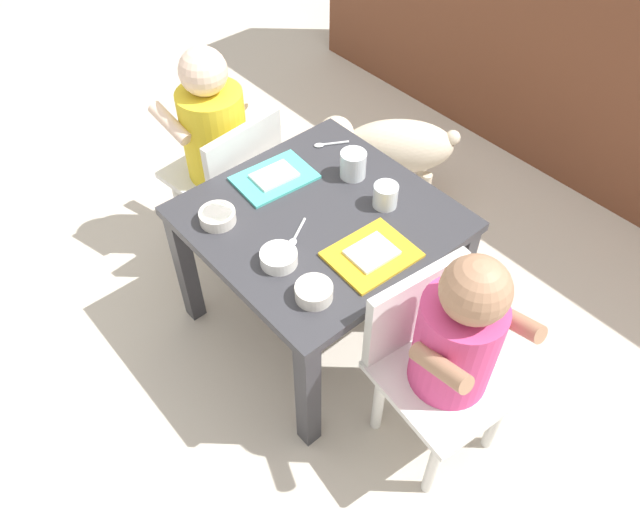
# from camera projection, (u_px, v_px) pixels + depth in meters

# --- Properties ---
(ground_plane) EXTENTS (7.00, 7.00, 0.00)m
(ground_plane) POSITION_uv_depth(u_px,v_px,m) (320.00, 319.00, 1.81)
(ground_plane) COLOR beige
(kitchen_cabinet_back) EXTENTS (2.35, 0.30, 0.86)m
(kitchen_cabinet_back) POSITION_uv_depth(u_px,v_px,m) (596.00, 49.00, 2.04)
(kitchen_cabinet_back) COLOR brown
(kitchen_cabinet_back) RESTS_ON ground
(dining_table) EXTENTS (0.58, 0.59, 0.42)m
(dining_table) POSITION_uv_depth(u_px,v_px,m) (320.00, 235.00, 1.55)
(dining_table) COLOR #333338
(dining_table) RESTS_ON ground
(seated_child_left) EXTENTS (0.31, 0.31, 0.68)m
(seated_child_left) POSITION_uv_depth(u_px,v_px,m) (216.00, 136.00, 1.74)
(seated_child_left) COLOR silver
(seated_child_left) RESTS_ON ground
(seated_child_right) EXTENTS (0.31, 0.31, 0.66)m
(seated_child_right) POSITION_uv_depth(u_px,v_px,m) (453.00, 339.00, 1.27)
(seated_child_right) COLOR silver
(seated_child_right) RESTS_ON ground
(dog) EXTENTS (0.39, 0.41, 0.33)m
(dog) POSITION_uv_depth(u_px,v_px,m) (390.00, 147.00, 2.03)
(dog) COLOR beige
(dog) RESTS_ON ground
(food_tray_left) EXTENTS (0.16, 0.21, 0.02)m
(food_tray_left) POSITION_uv_depth(u_px,v_px,m) (275.00, 177.00, 1.59)
(food_tray_left) COLOR #4CC6BC
(food_tray_left) RESTS_ON dining_table
(food_tray_right) EXTENTS (0.17, 0.20, 0.02)m
(food_tray_right) POSITION_uv_depth(u_px,v_px,m) (372.00, 254.00, 1.41)
(food_tray_right) COLOR gold
(food_tray_right) RESTS_ON dining_table
(water_cup_left) EXTENTS (0.07, 0.07, 0.07)m
(water_cup_left) POSITION_uv_depth(u_px,v_px,m) (353.00, 166.00, 1.58)
(water_cup_left) COLOR white
(water_cup_left) RESTS_ON dining_table
(water_cup_right) EXTENTS (0.06, 0.06, 0.06)m
(water_cup_right) POSITION_uv_depth(u_px,v_px,m) (385.00, 197.00, 1.51)
(water_cup_right) COLOR white
(water_cup_right) RESTS_ON dining_table
(veggie_bowl_near) EXTENTS (0.09, 0.09, 0.03)m
(veggie_bowl_near) POSITION_uv_depth(u_px,v_px,m) (217.00, 216.00, 1.48)
(veggie_bowl_near) COLOR silver
(veggie_bowl_near) RESTS_ON dining_table
(veggie_bowl_far) EXTENTS (0.08, 0.08, 0.03)m
(veggie_bowl_far) POSITION_uv_depth(u_px,v_px,m) (314.00, 292.00, 1.31)
(veggie_bowl_far) COLOR silver
(veggie_bowl_far) RESTS_ON dining_table
(cereal_bowl_right_side) EXTENTS (0.09, 0.09, 0.03)m
(cereal_bowl_right_side) POSITION_uv_depth(u_px,v_px,m) (279.00, 257.00, 1.38)
(cereal_bowl_right_side) COLOR white
(cereal_bowl_right_side) RESTS_ON dining_table
(spoon_by_left_tray) EXTENTS (0.06, 0.09, 0.01)m
(spoon_by_left_tray) POSITION_uv_depth(u_px,v_px,m) (296.00, 235.00, 1.45)
(spoon_by_left_tray) COLOR silver
(spoon_by_left_tray) RESTS_ON dining_table
(spoon_by_right_tray) EXTENTS (0.06, 0.09, 0.01)m
(spoon_by_right_tray) POSITION_uv_depth(u_px,v_px,m) (328.00, 144.00, 1.69)
(spoon_by_right_tray) COLOR silver
(spoon_by_right_tray) RESTS_ON dining_table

